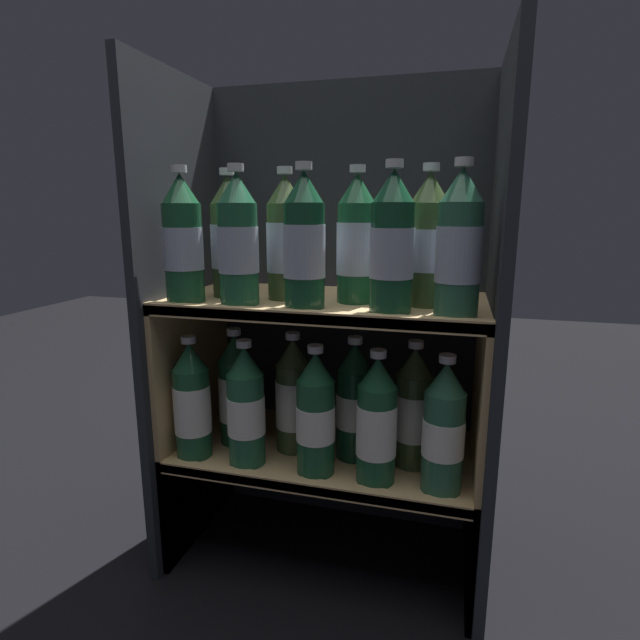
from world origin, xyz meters
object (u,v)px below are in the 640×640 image
object	(u,v)px
bottle_lower_back_0	(236,392)
bottle_upper_front_2	(304,244)
bottle_upper_back_0	(229,240)
bottle_lower_front_4	(444,430)
bottle_upper_front_3	(392,246)
bottle_upper_back_2	(356,242)
bottle_lower_back_1	(293,398)
bottle_upper_back_3	(428,243)
bottle_lower_front_0	(192,403)
bottle_lower_front_1	(246,408)
bottle_lower_back_3	(413,410)
bottle_upper_back_1	(286,241)
bottle_upper_front_0	(183,242)
bottle_lower_front_3	(377,423)
bottle_lower_back_2	(354,403)
bottle_upper_front_4	(459,247)
bottle_upper_front_1	(238,243)
bottle_lower_front_2	(316,416)

from	to	relation	value
bottle_lower_back_0	bottle_upper_front_2	bearing A→B (deg)	-24.46
bottle_upper_back_0	bottle_lower_front_4	distance (m)	0.56
bottle_upper_front_3	bottle_upper_back_2	xyz separation A→B (m)	(-0.08, 0.08, -0.00)
bottle_upper_back_0	bottle_lower_back_1	size ratio (longest dim) A/B	1.00
bottle_upper_back_3	bottle_upper_front_3	bearing A→B (deg)	-123.49
bottle_upper_front_2	bottle_upper_front_3	distance (m)	0.16
bottle_upper_back_0	bottle_lower_front_0	bearing A→B (deg)	-124.68
bottle_lower_front_1	bottle_lower_back_3	world-z (taller)	same
bottle_upper_front_2	bottle_upper_back_1	world-z (taller)	same
bottle_upper_front_0	bottle_lower_back_3	xyz separation A→B (m)	(0.45, 0.08, -0.33)
bottle_upper_front_0	bottle_lower_front_0	world-z (taller)	bottle_upper_front_0
bottle_lower_back_3	bottle_upper_front_2	bearing A→B (deg)	-157.20
bottle_upper_back_3	bottle_lower_front_1	size ratio (longest dim) A/B	1.00
bottle_upper_back_2	bottle_lower_front_3	xyz separation A→B (m)	(0.06, -0.08, -0.33)
bottle_upper_back_2	bottle_lower_back_1	size ratio (longest dim) A/B	1.00
bottle_lower_front_3	bottle_lower_back_1	distance (m)	0.21
bottle_upper_back_2	bottle_lower_front_0	xyz separation A→B (m)	(-0.32, -0.08, -0.33)
bottle_lower_front_4	bottle_lower_back_2	size ratio (longest dim) A/B	1.00
bottle_upper_back_3	bottle_lower_front_1	distance (m)	0.48
bottle_lower_front_4	bottle_lower_back_3	xyz separation A→B (m)	(-0.06, 0.08, -0.00)
bottle_upper_front_4	bottle_lower_front_1	world-z (taller)	bottle_upper_front_4
bottle_upper_front_1	bottle_upper_back_0	distance (m)	0.10
bottle_upper_front_1	bottle_lower_front_0	world-z (taller)	bottle_upper_front_1
bottle_upper_back_3	bottle_lower_front_4	xyz separation A→B (m)	(0.05, -0.08, -0.33)
bottle_lower_front_3	bottle_lower_back_1	world-z (taller)	same
bottle_lower_front_1	bottle_lower_back_3	distance (m)	0.34
bottle_upper_front_0	bottle_upper_front_4	world-z (taller)	same
bottle_lower_front_3	bottle_lower_back_1	size ratio (longest dim) A/B	1.00
bottle_lower_back_1	bottle_lower_back_2	world-z (taller)	same
bottle_upper_front_1	bottle_lower_back_0	xyz separation A→B (m)	(-0.06, 0.08, -0.33)
bottle_upper_back_0	bottle_lower_back_0	size ratio (longest dim) A/B	1.00
bottle_lower_front_2	bottle_upper_back_2	bearing A→B (deg)	55.19
bottle_lower_front_3	bottle_lower_front_4	xyz separation A→B (m)	(0.12, 0.00, 0.00)
bottle_upper_front_1	bottle_lower_front_2	xyz separation A→B (m)	(0.15, 0.00, -0.33)
bottle_upper_front_1	bottle_lower_front_1	xyz separation A→B (m)	(0.00, 0.00, -0.33)
bottle_lower_front_3	bottle_lower_front_4	distance (m)	0.12
bottle_upper_front_3	bottle_lower_back_1	xyz separation A→B (m)	(-0.21, 0.08, -0.33)
bottle_upper_front_1	bottle_lower_front_1	world-z (taller)	bottle_upper_front_1
bottle_upper_front_0	bottle_lower_front_4	xyz separation A→B (m)	(0.51, 0.00, -0.33)
bottle_upper_front_3	bottle_upper_back_2	distance (m)	0.12
bottle_upper_front_1	bottle_lower_front_0	distance (m)	0.35
bottle_upper_back_3	bottle_lower_back_1	bearing A→B (deg)	180.00
bottle_upper_front_2	bottle_lower_back_3	xyz separation A→B (m)	(0.20, 0.08, -0.33)
bottle_lower_front_1	bottle_upper_back_2	bearing A→B (deg)	22.44
bottle_lower_back_3	bottle_lower_front_1	bearing A→B (deg)	-165.48
bottle_upper_back_0	bottle_lower_front_0	world-z (taller)	bottle_upper_back_0
bottle_upper_front_2	bottle_upper_front_3	world-z (taller)	same
bottle_upper_front_3	bottle_lower_back_3	xyz separation A→B (m)	(0.04, 0.08, -0.33)
bottle_upper_front_3	bottle_lower_back_0	distance (m)	0.48
bottle_lower_back_3	bottle_upper_front_1	bearing A→B (deg)	-165.68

